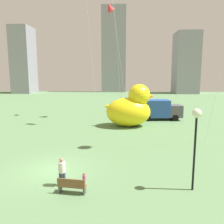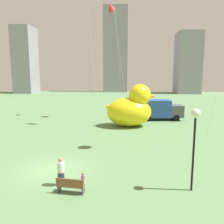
{
  "view_description": "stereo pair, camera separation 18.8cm",
  "coord_description": "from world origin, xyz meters",
  "px_view_note": "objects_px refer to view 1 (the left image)",
  "views": [
    {
      "loc": [
        4.74,
        -15.05,
        6.56
      ],
      "look_at": [
        3.93,
        5.36,
        3.18
      ],
      "focal_mm": 37.51,
      "sensor_mm": 36.0,
      "label": 1
    },
    {
      "loc": [
        4.92,
        -15.04,
        6.56
      ],
      "look_at": [
        3.93,
        5.36,
        3.18
      ],
      "focal_mm": 37.51,
      "sensor_mm": 36.0,
      "label": 2
    }
  ],
  "objects_px": {
    "park_bench": "(72,185)",
    "box_truck": "(158,110)",
    "kite_red": "(110,7)",
    "person_adult": "(62,171)",
    "giant_inflatable_duck": "(130,108)",
    "person_child": "(84,180)",
    "lamppost": "(196,126)"
  },
  "relations": [
    {
      "from": "park_bench",
      "to": "box_truck",
      "type": "height_order",
      "value": "box_truck"
    },
    {
      "from": "person_child",
      "to": "lamppost",
      "type": "xyz_separation_m",
      "value": [
        6.19,
        -0.04,
        3.24
      ]
    },
    {
      "from": "giant_inflatable_duck",
      "to": "box_truck",
      "type": "relative_size",
      "value": 1.01
    },
    {
      "from": "giant_inflatable_duck",
      "to": "box_truck",
      "type": "height_order",
      "value": "giant_inflatable_duck"
    },
    {
      "from": "person_child",
      "to": "giant_inflatable_duck",
      "type": "relative_size",
      "value": 0.14
    },
    {
      "from": "lamppost",
      "to": "giant_inflatable_duck",
      "type": "bearing_deg",
      "value": 100.37
    },
    {
      "from": "person_child",
      "to": "kite_red",
      "type": "bearing_deg",
      "value": 88.83
    },
    {
      "from": "giant_inflatable_duck",
      "to": "box_truck",
      "type": "bearing_deg",
      "value": 46.07
    },
    {
      "from": "person_child",
      "to": "giant_inflatable_duck",
      "type": "height_order",
      "value": "giant_inflatable_duck"
    },
    {
      "from": "person_adult",
      "to": "giant_inflatable_duck",
      "type": "height_order",
      "value": "giant_inflatable_duck"
    },
    {
      "from": "person_child",
      "to": "kite_red",
      "type": "xyz_separation_m",
      "value": [
        0.44,
        21.66,
        15.09
      ]
    },
    {
      "from": "lamppost",
      "to": "kite_red",
      "type": "height_order",
      "value": "kite_red"
    },
    {
      "from": "giant_inflatable_duck",
      "to": "box_truck",
      "type": "xyz_separation_m",
      "value": [
        4.14,
        4.3,
        -0.79
      ]
    },
    {
      "from": "box_truck",
      "to": "kite_red",
      "type": "distance_m",
      "value": 15.78
    },
    {
      "from": "giant_inflatable_duck",
      "to": "lamppost",
      "type": "distance_m",
      "value": 16.57
    },
    {
      "from": "giant_inflatable_duck",
      "to": "kite_red",
      "type": "xyz_separation_m",
      "value": [
        -2.78,
        5.46,
        13.34
      ]
    },
    {
      "from": "park_bench",
      "to": "lamppost",
      "type": "bearing_deg",
      "value": 5.78
    },
    {
      "from": "park_bench",
      "to": "kite_red",
      "type": "relative_size",
      "value": 0.1
    },
    {
      "from": "person_adult",
      "to": "kite_red",
      "type": "distance_m",
      "value": 26.06
    },
    {
      "from": "person_child",
      "to": "giant_inflatable_duck",
      "type": "distance_m",
      "value": 16.61
    },
    {
      "from": "park_bench",
      "to": "person_adult",
      "type": "relative_size",
      "value": 0.94
    },
    {
      "from": "person_adult",
      "to": "giant_inflatable_duck",
      "type": "distance_m",
      "value": 16.71
    },
    {
      "from": "person_child",
      "to": "lamppost",
      "type": "bearing_deg",
      "value": -0.34
    },
    {
      "from": "person_adult",
      "to": "kite_red",
      "type": "relative_size",
      "value": 0.1
    },
    {
      "from": "giant_inflatable_duck",
      "to": "kite_red",
      "type": "distance_m",
      "value": 14.68
    },
    {
      "from": "park_bench",
      "to": "giant_inflatable_duck",
      "type": "distance_m",
      "value": 17.43
    },
    {
      "from": "person_adult",
      "to": "lamppost",
      "type": "height_order",
      "value": "lamppost"
    },
    {
      "from": "person_child",
      "to": "giant_inflatable_duck",
      "type": "bearing_deg",
      "value": 78.75
    },
    {
      "from": "giant_inflatable_duck",
      "to": "lamppost",
      "type": "bearing_deg",
      "value": -79.63
    },
    {
      "from": "person_adult",
      "to": "box_truck",
      "type": "height_order",
      "value": "box_truck"
    },
    {
      "from": "park_bench",
      "to": "box_truck",
      "type": "distance_m",
      "value": 22.68
    },
    {
      "from": "park_bench",
      "to": "lamppost",
      "type": "height_order",
      "value": "lamppost"
    }
  ]
}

